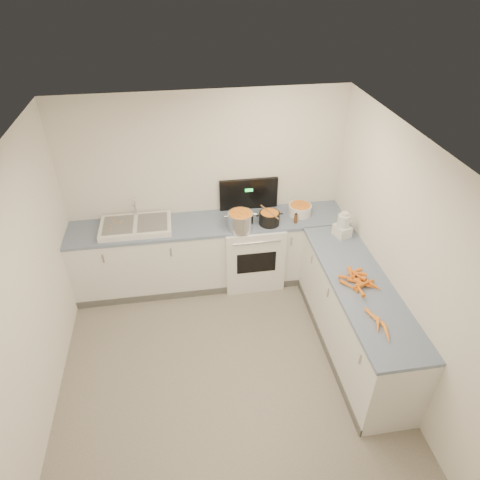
{
  "coord_description": "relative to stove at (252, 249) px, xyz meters",
  "views": [
    {
      "loc": [
        -0.32,
        -2.84,
        3.83
      ],
      "look_at": [
        0.3,
        1.1,
        1.05
      ],
      "focal_mm": 32.0,
      "sensor_mm": 36.0,
      "label": 1
    }
  ],
  "objects": [
    {
      "name": "peelings",
      "position": [
        -1.67,
        0.04,
        0.54
      ],
      "size": [
        0.22,
        0.26,
        0.01
      ],
      "color": "tan",
      "rests_on": "sink"
    },
    {
      "name": "wall_right",
      "position": [
        1.2,
        -1.69,
        0.78
      ],
      "size": [
        0.0,
        4.0,
        2.5
      ],
      "primitive_type": null,
      "rotation": [
        1.57,
        0.0,
        -1.57
      ],
      "color": "white",
      "rests_on": "ground"
    },
    {
      "name": "floor",
      "position": [
        -0.55,
        -1.69,
        -0.47
      ],
      "size": [
        3.5,
        4.0,
        0.0
      ],
      "primitive_type": null,
      "color": "gray",
      "rests_on": "ground"
    },
    {
      "name": "wooden_spoon",
      "position": [
        0.19,
        -0.13,
        0.64
      ],
      "size": [
        0.16,
        0.36,
        0.02
      ],
      "primitive_type": "cylinder",
      "rotation": [
        1.57,
        0.0,
        0.39
      ],
      "color": "#AD7A47",
      "rests_on": "black_pot"
    },
    {
      "name": "sink",
      "position": [
        -1.45,
        0.02,
        0.5
      ],
      "size": [
        0.86,
        0.52,
        0.31
      ],
      "color": "white",
      "rests_on": "counter_back"
    },
    {
      "name": "counter_back",
      "position": [
        -0.55,
        0.01,
        -0.0
      ],
      "size": [
        3.5,
        0.62,
        0.94
      ],
      "color": "white",
      "rests_on": "ground"
    },
    {
      "name": "carrot_pile",
      "position": [
        0.86,
        -1.38,
        0.5
      ],
      "size": [
        0.38,
        0.48,
        0.08
      ],
      "color": "orange",
      "rests_on": "counter_right"
    },
    {
      "name": "black_pot",
      "position": [
        0.19,
        -0.13,
        0.54
      ],
      "size": [
        0.33,
        0.33,
        0.18
      ],
      "primitive_type": "cylinder",
      "rotation": [
        0.0,
        0.0,
        -0.42
      ],
      "color": "black",
      "rests_on": "stove"
    },
    {
      "name": "food_processor",
      "position": [
        0.99,
        -0.53,
        0.6
      ],
      "size": [
        0.2,
        0.23,
        0.32
      ],
      "color": "white",
      "rests_on": "counter_right"
    },
    {
      "name": "mixing_bowl",
      "position": [
        0.63,
        0.03,
        0.53
      ],
      "size": [
        0.35,
        0.35,
        0.14
      ],
      "primitive_type": "cylinder",
      "rotation": [
        0.0,
        0.0,
        0.21
      ],
      "color": "white",
      "rests_on": "counter_back"
    },
    {
      "name": "wall_left",
      "position": [
        -2.3,
        -1.69,
        0.78
      ],
      "size": [
        0.0,
        4.0,
        2.5
      ],
      "primitive_type": null,
      "rotation": [
        1.57,
        0.0,
        1.57
      ],
      "color": "white",
      "rests_on": "ground"
    },
    {
      "name": "stove",
      "position": [
        0.0,
        0.0,
        0.0
      ],
      "size": [
        0.76,
        0.65,
        1.36
      ],
      "color": "white",
      "rests_on": "ground"
    },
    {
      "name": "wall_back",
      "position": [
        -0.55,
        0.31,
        0.78
      ],
      "size": [
        3.5,
        0.0,
        2.5
      ],
      "primitive_type": null,
      "rotation": [
        1.57,
        0.0,
        0.0
      ],
      "color": "white",
      "rests_on": "ground"
    },
    {
      "name": "spice_jar",
      "position": [
        0.52,
        -0.15,
        0.51
      ],
      "size": [
        0.05,
        0.05,
        0.09
      ],
      "primitive_type": "cylinder",
      "color": "#E5B266",
      "rests_on": "counter_back"
    },
    {
      "name": "counter_right",
      "position": [
        0.9,
        -1.39,
        -0.0
      ],
      "size": [
        0.62,
        2.2,
        0.94
      ],
      "color": "white",
      "rests_on": "ground"
    },
    {
      "name": "peeled_carrots",
      "position": [
        0.83,
        -1.99,
        0.49
      ],
      "size": [
        0.14,
        0.44,
        0.04
      ],
      "color": "orange",
      "rests_on": "counter_right"
    },
    {
      "name": "ceiling",
      "position": [
        -0.55,
        -1.69,
        2.03
      ],
      "size": [
        3.5,
        4.0,
        0.0
      ],
      "primitive_type": null,
      "rotation": [
        3.14,
        0.0,
        0.0
      ],
      "color": "white",
      "rests_on": "ground"
    },
    {
      "name": "steel_pot",
      "position": [
        -0.18,
        -0.17,
        0.56
      ],
      "size": [
        0.39,
        0.39,
        0.23
      ],
      "primitive_type": "cylinder",
      "rotation": [
        0.0,
        0.0,
        -0.26
      ],
      "color": "silver",
      "rests_on": "stove"
    },
    {
      "name": "extract_bottle",
      "position": [
        0.52,
        -0.16,
        0.52
      ],
      "size": [
        0.05,
        0.05,
        0.12
      ],
      "primitive_type": "cylinder",
      "color": "#593319",
      "rests_on": "counter_back"
    }
  ]
}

